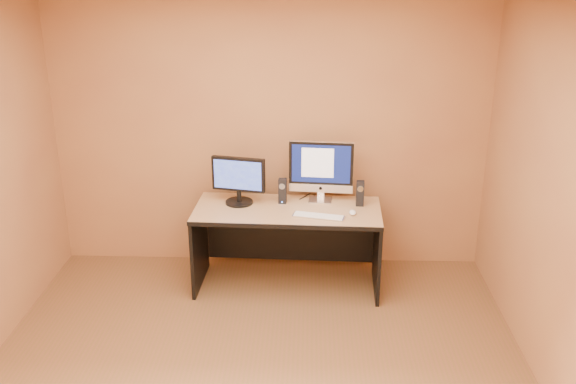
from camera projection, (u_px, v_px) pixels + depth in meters
The scene contains 11 objects.
walls at pixel (251, 217), 4.01m from camera, with size 4.00×4.00×2.60m, color #A27241, non-canonical shape.
ceiling at pixel (246, 1), 3.55m from camera, with size 4.00×4.00×0.00m, color white.
desk at pixel (287, 248), 5.71m from camera, with size 1.62×0.71×0.75m, color tan, non-canonical shape.
imac at pixel (321, 171), 5.67m from camera, with size 0.58×0.21×0.56m, color silver, non-canonical shape.
second_monitor at pixel (239, 181), 5.63m from camera, with size 0.49×0.24×0.43m, color black, non-canonical shape.
speaker_left at pixel (283, 191), 5.68m from camera, with size 0.07×0.07×0.22m, color black, non-canonical shape.
speaker_right at pixel (360, 193), 5.62m from camera, with size 0.07×0.07×0.22m, color black, non-canonical shape.
keyboard at pixel (319, 216), 5.41m from camera, with size 0.44×0.12×0.02m, color silver.
mouse at pixel (353, 212), 5.46m from camera, with size 0.06×0.10×0.04m, color white.
cable_a at pixel (316, 199), 5.79m from camera, with size 0.01×0.01×0.22m, color black.
cable_b at pixel (305, 196), 5.85m from camera, with size 0.01×0.01×0.18m, color black.
Camera 1 is at (0.36, -3.69, 2.87)m, focal length 40.00 mm.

